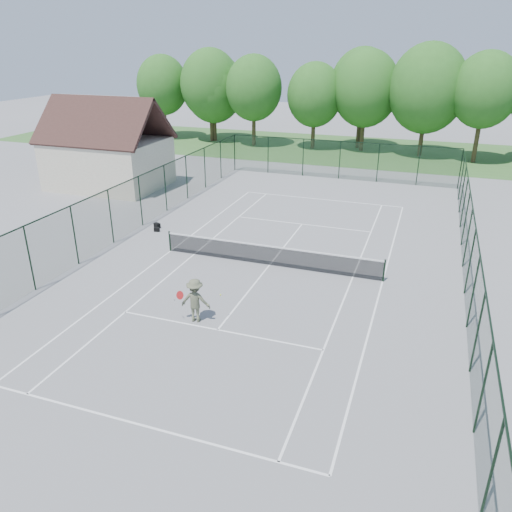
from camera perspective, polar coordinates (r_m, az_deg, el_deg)
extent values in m
plane|color=gray|center=(24.65, 1.55, -1.05)|extent=(140.00, 140.00, 0.00)
cube|color=#3E6C2F|center=(52.83, 11.89, 11.71)|extent=(80.00, 16.00, 0.01)
cube|color=white|center=(35.46, 7.54, 6.44)|extent=(10.97, 0.08, 0.01)
cube|color=white|center=(15.50, -12.94, -18.32)|extent=(10.97, 0.08, 0.01)
cube|color=white|center=(30.37, 5.30, 3.66)|extent=(8.23, 0.08, 0.01)
cube|color=white|center=(19.35, -4.39, -8.40)|extent=(8.23, 0.08, 0.01)
cube|color=white|center=(23.71, 14.27, -2.82)|extent=(0.08, 23.77, 0.01)
cube|color=white|center=(26.70, -9.72, 0.59)|extent=(0.08, 23.77, 0.01)
cube|color=white|center=(23.83, 11.01, -2.37)|extent=(0.08, 23.77, 0.01)
cube|color=white|center=(26.09, -7.08, 0.21)|extent=(0.08, 23.77, 0.01)
cube|color=white|center=(24.65, 1.55, -1.04)|extent=(0.08, 12.80, 0.01)
cylinder|color=black|center=(26.50, -9.82, 1.68)|extent=(0.08, 0.08, 1.10)
cylinder|color=black|center=(23.48, 14.44, -1.63)|extent=(0.08, 0.08, 1.10)
cube|color=black|center=(24.45, 1.56, 0.02)|extent=(11.00, 0.02, 0.96)
cube|color=white|center=(24.25, 1.57, 1.11)|extent=(11.00, 0.05, 0.07)
cube|color=#18351F|center=(40.91, 9.54, 10.75)|extent=(18.00, 0.02, 3.00)
cube|color=#18351F|center=(23.17, 23.26, -0.63)|extent=(0.02, 36.00, 3.00)
cube|color=#18351F|center=(27.99, -16.27, 4.33)|extent=(0.02, 36.00, 3.00)
cube|color=black|center=(40.62, 9.68, 12.81)|extent=(18.00, 0.05, 0.05)
cube|color=black|center=(22.66, 23.86, 2.84)|extent=(0.05, 36.00, 0.05)
cube|color=black|center=(27.57, -16.62, 7.27)|extent=(0.05, 36.00, 0.05)
cube|color=beige|center=(39.73, -16.47, 10.13)|extent=(8.00, 6.00, 3.50)
cube|color=#3F2520|center=(40.38, -15.76, 15.11)|extent=(8.60, 3.27, 3.27)
cube|color=#3F2520|center=(37.98, -18.36, 14.35)|extent=(8.60, 3.27, 3.27)
cylinder|color=#493922|center=(57.02, -5.10, 15.06)|extent=(0.40, 0.40, 4.20)
ellipsoid|color=#306F24|center=(56.60, -5.25, 18.97)|extent=(6.40, 6.40, 7.40)
cylinder|color=#493922|center=(52.47, 12.08, 13.95)|extent=(0.40, 0.40, 4.20)
ellipsoid|color=#306F24|center=(52.01, 12.46, 18.18)|extent=(6.40, 6.40, 7.40)
cube|color=black|center=(30.12, -11.24, 3.43)|extent=(0.44, 0.36, 0.31)
cube|color=black|center=(29.57, -11.27, 2.98)|extent=(0.33, 0.24, 0.24)
imported|color=#595D44|center=(19.61, -6.95, -5.05)|extent=(1.24, 0.82, 1.80)
sphere|color=#D8F333|center=(19.49, -4.07, -4.45)|extent=(0.07, 0.07, 0.07)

